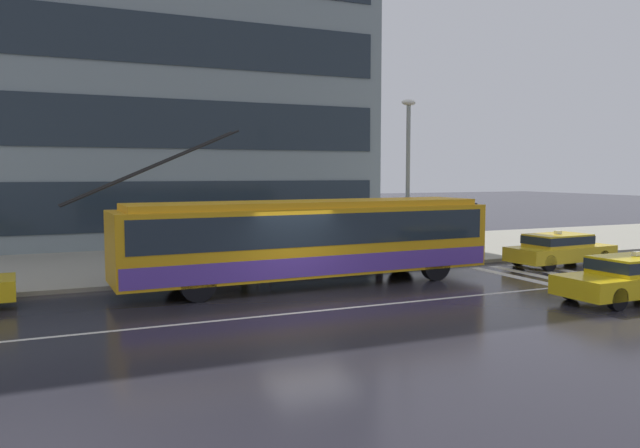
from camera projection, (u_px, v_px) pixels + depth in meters
ground_plane at (310, 301)px, 17.55m from camera, size 160.00×160.00×0.00m
sidewalk_slab at (226, 259)px, 25.77m from camera, size 80.00×10.00×0.14m
crosswalk_stripe_edge_near at (513, 276)px, 21.77m from camera, size 0.44×4.40×0.01m
crosswalk_stripe_inner_a at (533, 275)px, 22.13m from camera, size 0.44×4.40×0.01m
crosswalk_stripe_center at (552, 273)px, 22.49m from camera, size 0.44×4.40×0.01m
crosswalk_stripe_inner_b at (571, 271)px, 22.86m from camera, size 0.44×4.40×0.01m
lane_centre_line at (328, 310)px, 16.45m from camera, size 72.00×0.14×0.01m
trolleybus at (310, 238)px, 20.04m from camera, size 13.70×2.84×4.92m
taxi_ahead_of_bus at (559, 248)px, 24.16m from camera, size 4.51×1.99×1.39m
taxi_oncoming_far at (634, 276)px, 17.71m from camera, size 4.67×1.88×1.39m
bus_shelter at (217, 220)px, 21.96m from camera, size 3.60×1.59×2.43m
pedestrian_at_shelter at (380, 238)px, 23.72m from camera, size 0.50×0.50×1.68m
pedestrian_approaching_curb at (242, 225)px, 22.39m from camera, size 1.17×1.17×2.02m
street_lamp at (408, 166)px, 23.98m from camera, size 0.60×0.32×6.32m
office_tower_corner_left at (146, 57)px, 32.92m from camera, size 23.21×10.50×19.60m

